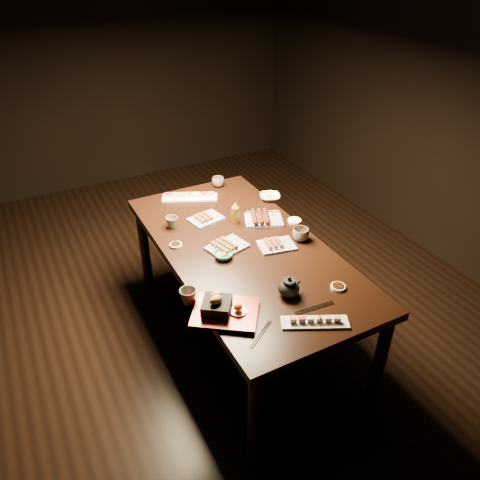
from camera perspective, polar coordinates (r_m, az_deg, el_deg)
name	(u,v)px	position (r m, az deg, el deg)	size (l,w,h in m)	color
ground	(213,307)	(3.52, -3.34, -8.11)	(5.00, 5.00, 0.00)	black
dining_table	(244,295)	(3.03, 0.44, -6.75)	(0.90, 1.80, 0.75)	black
sushi_platter_near	(315,320)	(2.29, 9.14, -9.64)	(0.32, 0.09, 0.04)	white
sushi_platter_far	(190,196)	(3.35, -6.16, 5.41)	(0.39, 0.11, 0.05)	white
yakitori_plate_center	(227,244)	(2.78, -1.59, -0.50)	(0.23, 0.17, 0.06)	#828EB6
yakitori_plate_right	(277,243)	(2.80, 4.49, -0.32)	(0.21, 0.15, 0.05)	#828EB6
yakitori_plate_left	(206,216)	(3.07, -4.21, 2.90)	(0.21, 0.15, 0.05)	#828EB6
tsukune_plate	(264,217)	(3.05, 2.91, 2.83)	(0.24, 0.18, 0.06)	#828EB6
edamame_bowl_green	(223,255)	(2.70, -2.03, -1.89)	(0.11, 0.11, 0.03)	#339E6D
edamame_bowl_cream	(270,197)	(3.33, 3.66, 5.26)	(0.14, 0.14, 0.03)	beige
tempura_tray	(225,306)	(2.29, -1.80, -8.02)	(0.32, 0.25, 0.12)	black
teacup_near_left	(188,296)	(2.38, -6.34, -6.85)	(0.09, 0.09, 0.08)	brown
teacup_mid_right	(301,234)	(2.87, 7.41, 0.68)	(0.10, 0.10, 0.08)	brown
teacup_far_left	(172,222)	(3.01, -8.31, 2.16)	(0.08, 0.08, 0.07)	brown
teacup_far_right	(218,182)	(3.50, -2.69, 7.09)	(0.09, 0.09, 0.07)	brown
teapot	(289,286)	(2.42, 5.96, -5.62)	(0.13, 0.13, 0.11)	black
condiment_bottle	(235,213)	(3.01, -0.57, 3.37)	(0.05, 0.05, 0.15)	#623D0D
sauce_dish_west	(176,245)	(2.84, -7.84, -0.61)	(0.08, 0.08, 0.01)	white
sauce_dish_east	(294,221)	(3.07, 6.66, 2.34)	(0.09, 0.09, 0.02)	white
sauce_dish_se	(338,287)	(2.54, 11.86, -5.61)	(0.08, 0.08, 0.01)	white
sauce_dish_nw	(175,198)	(3.36, -7.88, 5.05)	(0.09, 0.09, 0.02)	white
chopsticks_near	(261,334)	(2.23, 2.55, -11.33)	(0.20, 0.02, 0.01)	black
chopsticks_se	(314,307)	(2.39, 9.05, -8.13)	(0.22, 0.02, 0.01)	black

